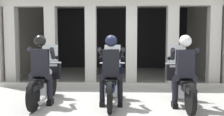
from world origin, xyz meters
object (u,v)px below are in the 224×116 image
at_px(police_officer_left, 41,64).
at_px(motorcycle_center, 112,82).
at_px(police_officer_right, 185,65).
at_px(motorcycle_left, 45,81).
at_px(motorcycle_right, 181,83).
at_px(police_officer_center, 111,64).

height_order(police_officer_left, motorcycle_center, police_officer_left).
relative_size(motorcycle_center, police_officer_right, 1.29).
height_order(motorcycle_left, police_officer_right, police_officer_right).
xyz_separation_m(police_officer_left, motorcycle_right, (3.18, 0.16, -0.44)).
distance_m(police_officer_center, police_officer_right, 1.59).
bearing_deg(police_officer_left, police_officer_center, -3.65).
relative_size(motorcycle_left, motorcycle_right, 1.00).
relative_size(motorcycle_center, police_officer_center, 1.29).
xyz_separation_m(motorcycle_left, motorcycle_center, (1.59, -0.04, 0.00)).
bearing_deg(police_officer_left, police_officer_right, -4.33).
xyz_separation_m(motorcycle_left, police_officer_right, (3.18, -0.40, 0.44)).
height_order(police_officer_left, police_officer_right, same).
xyz_separation_m(motorcycle_right, police_officer_right, (-0.00, -0.28, 0.44)).
bearing_deg(police_officer_center, police_officer_left, 175.72).
xyz_separation_m(motorcycle_center, police_officer_center, (-0.00, -0.28, 0.44)).
distance_m(motorcycle_right, police_officer_right, 0.52).
relative_size(police_officer_left, motorcycle_right, 0.78).
height_order(police_officer_left, police_officer_center, same).
height_order(motorcycle_center, police_officer_center, police_officer_center).
height_order(motorcycle_left, police_officer_center, police_officer_center).
bearing_deg(motorcycle_center, motorcycle_left, 175.72).
bearing_deg(police_officer_left, motorcycle_center, 6.49).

